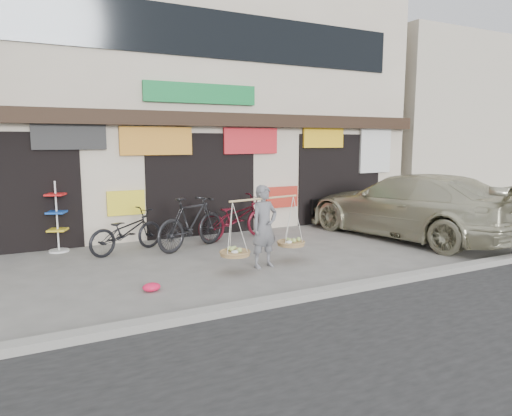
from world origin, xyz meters
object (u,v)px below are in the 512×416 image
street_vendor (264,230)px  bike_0 (126,231)px  bike_1 (192,223)px  bike_2 (236,217)px  suv (409,206)px  display_rack (57,223)px

street_vendor → bike_0: street_vendor is taller
bike_1 → street_vendor: bearing=175.2°
street_vendor → bike_0: (-2.20, 2.47, -0.27)m
bike_0 → bike_2: 2.78m
street_vendor → bike_1: 2.29m
street_vendor → bike_0: 3.32m
bike_1 → suv: bearing=-127.8°
bike_2 → suv: bearing=-122.0°
suv → bike_1: bearing=-23.6°
bike_2 → suv: 4.51m
bike_1 → bike_2: size_ratio=0.95×
bike_2 → display_rack: size_ratio=1.34×
bike_1 → display_rack: 3.01m
bike_1 → bike_2: bearing=-94.6°
bike_1 → suv: size_ratio=0.34×
street_vendor → display_rack: size_ratio=1.21×
bike_2 → display_rack: bearing=72.9°
display_rack → bike_1: bearing=-21.4°
street_vendor → bike_2: 2.70m
bike_0 → bike_1: bearing=-125.2°
street_vendor → bike_1: (-0.77, 2.15, -0.14)m
street_vendor → bike_0: bearing=121.6°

